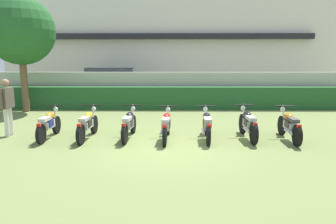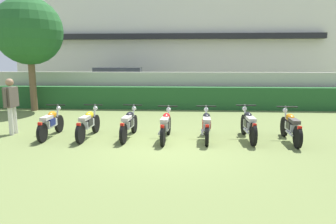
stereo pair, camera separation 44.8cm
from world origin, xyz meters
The scene contains 14 objects.
ground centered at (0.00, 0.00, 0.00)m, with size 60.00×60.00×0.00m, color olive.
building centered at (0.00, 15.87, 3.67)m, with size 22.58×6.50×7.33m.
compound_wall centered at (0.00, 7.16, 0.86)m, with size 21.45×0.30×1.73m, color #BCB7A8.
hedge_row centered at (0.00, 6.46, 0.53)m, with size 17.16×0.70×1.06m, color #235628.
parked_car centered at (-3.33, 10.02, 0.94)m, with size 4.62×2.34×1.89m.
tree_near_inspector centered at (-6.50, 5.60, 3.58)m, with size 2.99×2.99×5.09m.
motorcycle_in_row_0 centered at (-3.54, 0.78, 0.44)m, with size 0.60×1.81×0.94m.
motorcycle_in_row_1 centered at (-2.38, 0.76, 0.44)m, with size 0.60×1.92×0.95m.
motorcycle_in_row_2 centered at (-1.16, 0.82, 0.44)m, with size 0.60×1.92×0.95m.
motorcycle_in_row_3 centered at (-0.04, 0.67, 0.44)m, with size 0.60×1.92×0.94m.
motorcycle_in_row_4 centered at (1.14, 0.71, 0.44)m, with size 0.60×1.87×0.95m.
motorcycle_in_row_5 centered at (2.37, 0.79, 0.46)m, with size 0.60×1.92×0.97m.
motorcycle_in_row_6 centered at (3.53, 0.64, 0.45)m, with size 0.60×1.92×0.96m.
inspector_person centered at (-4.89, 1.06, 1.05)m, with size 0.24×0.70×1.76m.
Camera 1 is at (0.08, -8.03, 2.32)m, focal length 32.53 mm.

